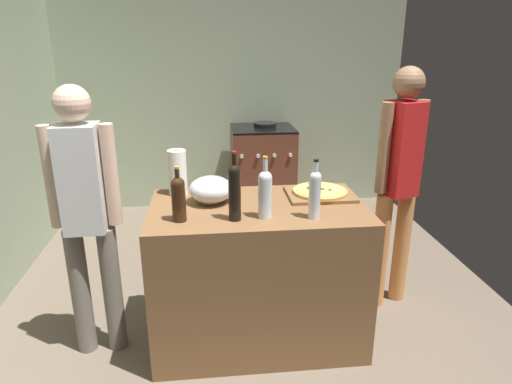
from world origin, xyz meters
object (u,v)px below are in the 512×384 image
mixing_bowl (211,189)px  stove (263,171)px  pizza (320,191)px  wine_bottle_green (265,192)px  wine_bottle_amber (178,197)px  person_in_stripes (86,209)px  wine_bottle_dark (235,190)px  wine_bottle_clear (315,192)px  person_in_red (399,176)px  paper_towel_roll (178,173)px

mixing_bowl → stove: bearing=74.5°
pizza → wine_bottle_green: wine_bottle_green is taller
wine_bottle_amber → wine_bottle_green: size_ratio=0.88×
person_in_stripes → stove: bearing=59.4°
wine_bottle_dark → wine_bottle_clear: bearing=-2.6°
pizza → person_in_red: (0.57, 0.17, 0.02)m
wine_bottle_dark → stove: wine_bottle_dark is taller
paper_towel_roll → stove: size_ratio=0.29×
person_in_stripes → wine_bottle_clear: bearing=-8.9°
pizza → wine_bottle_green: (-0.38, -0.31, 0.11)m
wine_bottle_green → person_in_red: (0.95, 0.48, -0.09)m
pizza → person_in_stripes: bearing=-173.6°
stove → pizza: bearing=-86.7°
wine_bottle_amber → mixing_bowl: bearing=57.1°
mixing_bowl → wine_bottle_amber: size_ratio=0.86×
pizza → wine_bottle_amber: (-0.84, -0.31, 0.10)m
wine_bottle_dark → person_in_stripes: (-0.81, 0.17, -0.14)m
mixing_bowl → paper_towel_roll: bearing=139.9°
wine_bottle_amber → stove: wine_bottle_amber is taller
wine_bottle_clear → person_in_stripes: person_in_stripes is taller
person_in_red → mixing_bowl: bearing=-170.5°
person_in_stripes → person_in_red: size_ratio=0.96×
wine_bottle_amber → paper_towel_roll: bearing=93.8°
wine_bottle_amber → person_in_red: size_ratio=0.18×
wine_bottle_amber → stove: size_ratio=0.31×
pizza → wine_bottle_amber: bearing=-159.9°
wine_bottle_dark → person_in_red: bearing=23.8°
wine_bottle_green → stove: bearing=83.3°
wine_bottle_clear → person_in_stripes: size_ratio=0.21×
mixing_bowl → paper_towel_roll: (-0.20, 0.17, 0.06)m
person_in_stripes → person_in_red: person_in_red is taller
wine_bottle_dark → person_in_stripes: person_in_stripes is taller
mixing_bowl → wine_bottle_dark: wine_bottle_dark is taller
wine_bottle_green → person_in_red: bearing=26.6°
pizza → wine_bottle_green: size_ratio=0.98×
pizza → mixing_bowl: size_ratio=1.29×
wine_bottle_amber → stove: (0.72, 2.26, -0.54)m
mixing_bowl → wine_bottle_clear: (0.55, -0.30, 0.07)m
mixing_bowl → person_in_stripes: person_in_stripes is taller
stove → person_in_red: (0.68, -1.79, 0.47)m
paper_towel_roll → wine_bottle_amber: 0.43m
wine_bottle_clear → wine_bottle_dark: (-0.42, 0.02, 0.02)m
person_in_stripes → person_in_red: 1.95m
wine_bottle_dark → paper_towel_roll: bearing=125.5°
pizza → person_in_stripes: size_ratio=0.21×
pizza → stove: 2.00m
wine_bottle_green → wine_bottle_amber: bearing=179.6°
wine_bottle_amber → wine_bottle_green: bearing=-0.4°
wine_bottle_clear → person_in_red: (0.69, 0.51, -0.09)m
mixing_bowl → wine_bottle_dark: bearing=-66.7°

